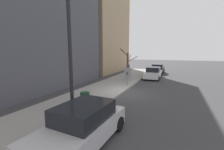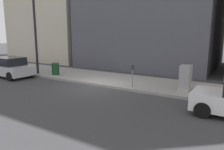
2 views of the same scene
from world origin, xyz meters
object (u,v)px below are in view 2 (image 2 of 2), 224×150
object	(u,v)px
streetlamp	(32,24)
trash_bin	(55,69)
utility_box	(185,78)
parked_car_silver	(9,67)
parking_meter	(132,73)

from	to	relation	value
streetlamp	trash_bin	bearing A→B (deg)	-69.00
utility_box	trash_bin	distance (m)	9.67
parked_car_silver	parking_meter	bearing A→B (deg)	-79.28
parked_car_silver	trash_bin	xyz separation A→B (m)	(1.92, -3.00, -0.14)
parking_meter	parked_car_silver	bearing A→B (deg)	98.51
parking_meter	utility_box	distance (m)	2.98
streetlamp	parked_car_silver	bearing A→B (deg)	133.00
utility_box	streetlamp	world-z (taller)	streetlamp
parked_car_silver	utility_box	bearing A→B (deg)	-77.41
streetlamp	trash_bin	xyz separation A→B (m)	(0.62, -1.61, -3.42)
streetlamp	utility_box	bearing A→B (deg)	-84.84
parked_car_silver	parking_meter	distance (m)	9.92
parking_meter	streetlamp	xyz separation A→B (m)	(-0.17, 8.42, 3.04)
parked_car_silver	parking_meter	size ratio (longest dim) A/B	3.16
trash_bin	streetlamp	bearing A→B (deg)	111.00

